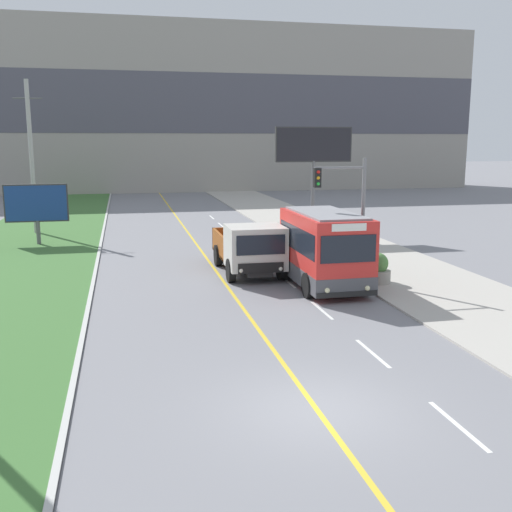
{
  "coord_description": "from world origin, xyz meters",
  "views": [
    {
      "loc": [
        -4.14,
        -12.22,
        6.07
      ],
      "look_at": [
        1.1,
        11.43,
        1.4
      ],
      "focal_mm": 42.0,
      "sensor_mm": 36.0,
      "label": 1
    }
  ],
  "objects_px": {
    "traffic_light_mast": "(348,204)",
    "planter_round_second": "(346,254)",
    "billboard_large": "(314,150)",
    "billboard_small": "(36,204)",
    "planter_round_near": "(378,269)",
    "dump_truck": "(251,250)",
    "city_bus": "(325,250)",
    "utility_pole_far": "(31,157)",
    "planter_round_third": "(321,242)"
  },
  "relations": [
    {
      "from": "billboard_large",
      "to": "planter_round_second",
      "type": "bearing_deg",
      "value": -97.89
    },
    {
      "from": "planter_round_third",
      "to": "dump_truck",
      "type": "bearing_deg",
      "value": -136.16
    },
    {
      "from": "planter_round_near",
      "to": "planter_round_second",
      "type": "relative_size",
      "value": 1.04
    },
    {
      "from": "billboard_small",
      "to": "planter_round_second",
      "type": "xyz_separation_m",
      "value": [
        15.55,
        -9.99,
        -1.77
      ]
    },
    {
      "from": "planter_round_third",
      "to": "planter_round_near",
      "type": "bearing_deg",
      "value": -89.89
    },
    {
      "from": "dump_truck",
      "to": "planter_round_second",
      "type": "xyz_separation_m",
      "value": [
        4.95,
        0.98,
        -0.6
      ]
    },
    {
      "from": "traffic_light_mast",
      "to": "utility_pole_far",
      "type": "bearing_deg",
      "value": 129.36
    },
    {
      "from": "city_bus",
      "to": "utility_pole_far",
      "type": "bearing_deg",
      "value": 126.72
    },
    {
      "from": "dump_truck",
      "to": "planter_round_third",
      "type": "height_order",
      "value": "dump_truck"
    },
    {
      "from": "planter_round_second",
      "to": "billboard_small",
      "type": "bearing_deg",
      "value": 147.29
    },
    {
      "from": "billboard_small",
      "to": "planter_round_near",
      "type": "distance_m",
      "value": 20.83
    },
    {
      "from": "billboard_large",
      "to": "billboard_small",
      "type": "height_order",
      "value": "billboard_large"
    },
    {
      "from": "utility_pole_far",
      "to": "billboard_large",
      "type": "bearing_deg",
      "value": -16.8
    },
    {
      "from": "traffic_light_mast",
      "to": "billboard_small",
      "type": "xyz_separation_m",
      "value": [
        -14.23,
        13.46,
        -1.06
      ]
    },
    {
      "from": "city_bus",
      "to": "traffic_light_mast",
      "type": "height_order",
      "value": "traffic_light_mast"
    },
    {
      "from": "billboard_small",
      "to": "planter_round_second",
      "type": "height_order",
      "value": "billboard_small"
    },
    {
      "from": "dump_truck",
      "to": "planter_round_third",
      "type": "bearing_deg",
      "value": 43.84
    },
    {
      "from": "traffic_light_mast",
      "to": "billboard_large",
      "type": "relative_size",
      "value": 0.78
    },
    {
      "from": "billboard_large",
      "to": "planter_round_near",
      "type": "height_order",
      "value": "billboard_large"
    },
    {
      "from": "billboard_small",
      "to": "utility_pole_far",
      "type": "bearing_deg",
      "value": 98.95
    },
    {
      "from": "utility_pole_far",
      "to": "billboard_large",
      "type": "relative_size",
      "value": 1.44
    },
    {
      "from": "dump_truck",
      "to": "traffic_light_mast",
      "type": "bearing_deg",
      "value": -34.39
    },
    {
      "from": "traffic_light_mast",
      "to": "planter_round_second",
      "type": "relative_size",
      "value": 4.33
    },
    {
      "from": "city_bus",
      "to": "billboard_large",
      "type": "relative_size",
      "value": 0.79
    },
    {
      "from": "city_bus",
      "to": "traffic_light_mast",
      "type": "xyz_separation_m",
      "value": [
        1.1,
        0.34,
        1.83
      ]
    },
    {
      "from": "city_bus",
      "to": "dump_truck",
      "type": "height_order",
      "value": "city_bus"
    },
    {
      "from": "traffic_light_mast",
      "to": "billboard_small",
      "type": "bearing_deg",
      "value": 136.6
    },
    {
      "from": "dump_truck",
      "to": "billboard_small",
      "type": "relative_size",
      "value": 1.73
    },
    {
      "from": "utility_pole_far",
      "to": "planter_round_third",
      "type": "bearing_deg",
      "value": -34.13
    },
    {
      "from": "city_bus",
      "to": "planter_round_near",
      "type": "relative_size",
      "value": 4.25
    },
    {
      "from": "utility_pole_far",
      "to": "billboard_large",
      "type": "distance_m",
      "value": 18.42
    },
    {
      "from": "planter_round_second",
      "to": "billboard_large",
      "type": "bearing_deg",
      "value": 82.11
    },
    {
      "from": "utility_pole_far",
      "to": "planter_round_second",
      "type": "distance_m",
      "value": 22.47
    },
    {
      "from": "city_bus",
      "to": "dump_truck",
      "type": "relative_size",
      "value": 0.88
    },
    {
      "from": "city_bus",
      "to": "utility_pole_far",
      "type": "xyz_separation_m",
      "value": [
        -13.89,
        18.62,
        3.42
      ]
    },
    {
      "from": "city_bus",
      "to": "planter_round_near",
      "type": "bearing_deg",
      "value": 1.21
    },
    {
      "from": "utility_pole_far",
      "to": "billboard_large",
      "type": "height_order",
      "value": "utility_pole_far"
    },
    {
      "from": "utility_pole_far",
      "to": "billboard_small",
      "type": "distance_m",
      "value": 5.55
    },
    {
      "from": "utility_pole_far",
      "to": "billboard_small",
      "type": "relative_size",
      "value": 2.76
    },
    {
      "from": "utility_pole_far",
      "to": "planter_round_near",
      "type": "xyz_separation_m",
      "value": [
        16.31,
        -18.57,
        -4.39
      ]
    },
    {
      "from": "traffic_light_mast",
      "to": "planter_round_third",
      "type": "xyz_separation_m",
      "value": [
        1.31,
        7.23,
        -2.83
      ]
    },
    {
      "from": "planter_round_near",
      "to": "billboard_small",
      "type": "bearing_deg",
      "value": 138.52
    },
    {
      "from": "billboard_large",
      "to": "traffic_light_mast",
      "type": "bearing_deg",
      "value": -101.49
    },
    {
      "from": "utility_pole_far",
      "to": "planter_round_second",
      "type": "height_order",
      "value": "utility_pole_far"
    },
    {
      "from": "city_bus",
      "to": "billboard_large",
      "type": "height_order",
      "value": "billboard_large"
    },
    {
      "from": "planter_round_near",
      "to": "planter_round_third",
      "type": "bearing_deg",
      "value": 90.11
    },
    {
      "from": "billboard_large",
      "to": "billboard_small",
      "type": "xyz_separation_m",
      "value": [
        -16.87,
        0.5,
        -3.09
      ]
    },
    {
      "from": "utility_pole_far",
      "to": "planter_round_second",
      "type": "bearing_deg",
      "value": -42.23
    },
    {
      "from": "billboard_large",
      "to": "planter_round_near",
      "type": "xyz_separation_m",
      "value": [
        -1.31,
        -13.25,
        -4.84
      ]
    },
    {
      "from": "billboard_large",
      "to": "dump_truck",
      "type": "bearing_deg",
      "value": -120.9
    }
  ]
}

